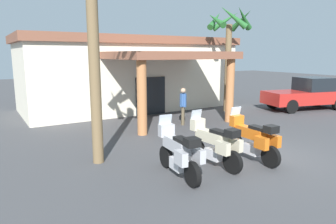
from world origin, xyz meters
The scene contains 9 objects.
ground_plane centered at (0.00, 0.00, 0.00)m, with size 80.00×80.00×0.00m, color #424244.
motel_building centered at (-0.07, 10.82, 2.23)m, with size 13.20×10.03×4.36m.
motorcycle_silver centered at (-3.40, -0.18, 0.70)m, with size 0.73×2.21×1.61m.
motorcycle_cream centered at (-2.03, 0.00, 0.70)m, with size 0.74×2.21×1.61m.
motorcycle_orange centered at (-0.65, -0.21, 0.70)m, with size 0.70×2.21×1.61m.
pedestrian centered at (0.16, 5.15, 1.03)m, with size 0.37×0.43×1.77m.
pickup_truck_red centered at (9.05, 4.89, 0.94)m, with size 5.49×3.01×1.95m.
palm_tree_roadside centered at (-4.97, 2.08, 4.84)m, with size 2.14×2.25×6.62m.
palm_tree_near_portico centered at (4.40, 6.95, 4.41)m, with size 2.45×2.63×6.00m.
Camera 1 is at (-7.70, -7.03, 3.35)m, focal length 32.96 mm.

